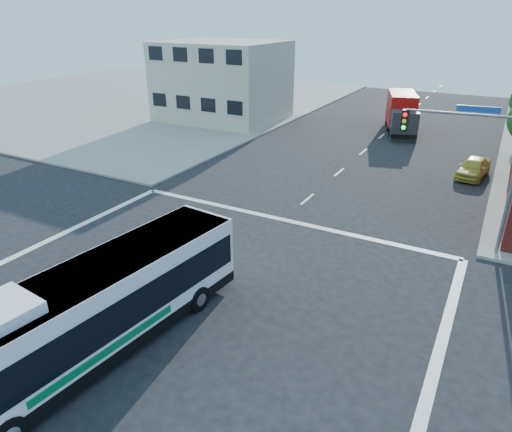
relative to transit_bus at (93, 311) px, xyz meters
The scene contains 7 objects.
ground 3.96m from the transit_bus, 76.66° to the left, with size 120.00×120.00×0.00m, color black.
sidewalk_nw 51.48m from the transit_bus, 131.62° to the left, with size 50.00×50.00×0.15m, color gray.
building_west 37.23m from the transit_bus, 115.84° to the left, with size 12.06×10.06×8.00m.
signal_mast_ne 17.52m from the transit_bus, 54.90° to the left, with size 7.91×1.13×8.07m.
transit_bus is the anchor object (origin of this frame).
box_truck 36.98m from the transit_bus, 87.05° to the left, with size 4.60×8.34×3.61m.
parked_car 27.69m from the transit_bus, 70.02° to the left, with size 1.67×4.14×1.41m, color gold.
Camera 1 is at (9.91, -11.80, 10.80)m, focal length 32.00 mm.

